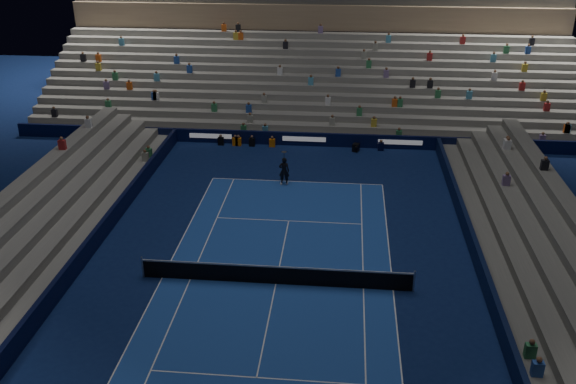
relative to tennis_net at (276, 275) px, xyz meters
The scene contains 11 objects.
ground 0.50m from the tennis_net, ahead, with size 90.00×90.00×0.00m, color #0C1A48.
court_surface 0.50m from the tennis_net, ahead, with size 10.97×23.77×0.01m, color #1C429C.
sponsor_barrier_far 18.50m from the tennis_net, 90.00° to the left, with size 44.00×0.25×1.00m, color black.
sponsor_barrier_east 9.70m from the tennis_net, ahead, with size 0.25×37.00×1.00m, color black.
sponsor_barrier_west 9.70m from the tennis_net, behind, with size 0.25×37.00×1.00m, color black.
grandstand_main 28.05m from the tennis_net, 90.00° to the left, with size 44.00×15.20×11.20m.
grandstand_east 13.17m from the tennis_net, ahead, with size 5.00×37.00×2.50m.
grandstand_west 13.17m from the tennis_net, behind, with size 5.00×37.00×2.50m.
tennis_net is the anchor object (origin of this frame).
tennis_player 11.45m from the tennis_net, 93.85° to the left, with size 0.67×0.44×1.83m, color black.
broadcast_camera 18.07m from the tennis_net, 77.83° to the left, with size 0.57×0.94×0.56m.
Camera 1 is at (2.93, -24.45, 16.31)m, focal length 38.64 mm.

